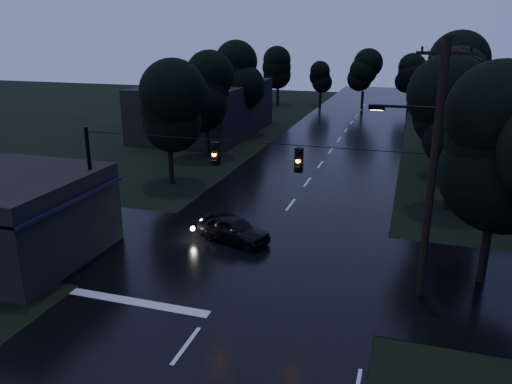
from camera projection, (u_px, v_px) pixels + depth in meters
The scene contains 16 objects.
main_road at pixel (320, 165), 39.53m from camera, with size 12.00×120.00×0.02m, color black.
cross_street at pixel (250, 260), 23.19m from camera, with size 60.00×9.00×0.02m, color black.
building_far_right at pixel (510, 139), 38.51m from camera, with size 10.00×14.00×4.40m, color black.
building_far_left at pixel (205, 108), 51.82m from camera, with size 10.00×16.00×5.00m, color black.
utility_pole_main at pixel (430, 168), 18.56m from camera, with size 3.50×0.30×10.00m.
utility_pole_far at pixel (437, 127), 34.16m from camera, with size 2.00×0.30×7.50m.
anchor_pole_left at pixel (92, 190), 23.49m from camera, with size 0.18×0.18×6.00m, color black.
span_signals at pixel (255, 156), 20.50m from camera, with size 15.00×0.37×1.12m.
tree_corner_near at pixel (501, 143), 19.41m from camera, with size 4.48×4.48×9.44m.
tree_left_a at pixel (168, 108), 33.21m from camera, with size 3.92×3.92×8.26m.
tree_left_b at pixel (206, 89), 40.53m from camera, with size 4.20×4.20×8.85m.
tree_left_c at pixel (239, 74), 49.66m from camera, with size 4.48×4.48×9.44m.
tree_right_a at pixel (457, 115), 27.98m from camera, with size 4.20×4.20×8.85m.
tree_right_b at pixel (459, 93), 34.96m from camera, with size 4.48×4.48×9.44m.
tree_right_c at pixel (459, 76), 43.75m from camera, with size 4.76×4.76×10.03m.
car at pixel (233, 229), 25.05m from camera, with size 1.57×3.90×1.33m, color black.
Camera 1 is at (6.55, -8.05, 10.14)m, focal length 35.00 mm.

